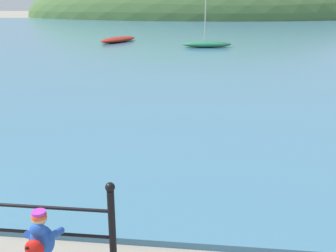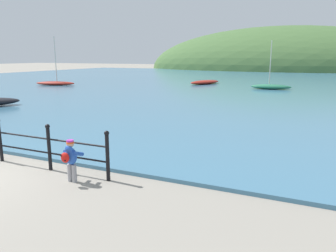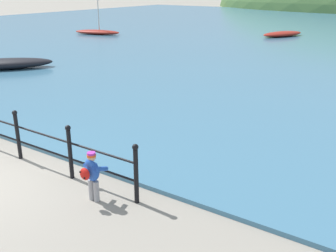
# 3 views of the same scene
# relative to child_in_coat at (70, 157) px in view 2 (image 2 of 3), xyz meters

# --- Properties ---
(water) EXTENTS (80.00, 60.00, 0.10)m
(water) POSITION_rel_child_in_coat_xyz_m (-2.51, 30.92, -0.56)
(water) COLOR teal
(water) RESTS_ON ground
(far_hillside) EXTENTS (59.73, 32.85, 18.14)m
(far_hillside) POSITION_rel_child_in_coat_xyz_m (-2.51, 69.99, -0.61)
(far_hillside) COLOR #476B38
(far_hillside) RESTS_ON ground
(iron_railing) EXTENTS (5.47, 0.12, 1.21)m
(iron_railing) POSITION_rel_child_in_coat_xyz_m (-1.94, 0.42, 0.04)
(iron_railing) COLOR black
(iron_railing) RESTS_ON ground
(child_in_coat) EXTENTS (0.38, 0.53, 1.00)m
(child_in_coat) POSITION_rel_child_in_coat_xyz_m (0.00, 0.00, 0.00)
(child_in_coat) COLOR #99999E
(child_in_coat) RESTS_ON ground
(boat_mid_harbor) EXTENTS (2.73, 4.03, 0.38)m
(boat_mid_harbor) POSITION_rel_child_in_coat_xyz_m (-5.32, 25.97, -0.31)
(boat_mid_harbor) COLOR maroon
(boat_mid_harbor) RESTS_ON water
(boat_blue_hull) EXTENTS (3.39, 1.38, 4.05)m
(boat_blue_hull) POSITION_rel_child_in_coat_xyz_m (1.43, 23.34, -0.27)
(boat_blue_hull) COLOR #287551
(boat_blue_hull) RESTS_ON water
(boat_far_left) EXTENTS (4.00, 2.20, 4.59)m
(boat_far_left) POSITION_rel_child_in_coat_xyz_m (-18.11, 18.79, -0.30)
(boat_far_left) COLOR maroon
(boat_far_left) RESTS_ON water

